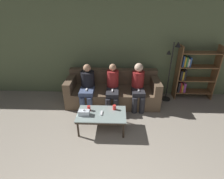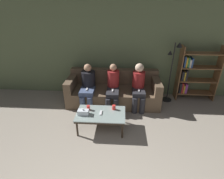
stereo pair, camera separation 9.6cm
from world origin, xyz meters
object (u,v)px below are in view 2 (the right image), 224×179
Objects in this scene: coffee_table at (101,115)px; seated_person_mid_left at (113,86)px; couch at (113,91)px; seated_person_mid_right at (139,85)px; seated_person_left_end at (88,85)px; game_remote at (101,113)px; bookshelf at (192,74)px; cup_near_right at (88,108)px; cup_near_left at (114,107)px; standing_lamp at (172,67)px; tissue_box at (83,112)px.

seated_person_mid_left is (0.19, 0.93, 0.21)m from coffee_table.
seated_person_mid_right is (0.63, -0.21, 0.29)m from couch.
game_remote is at bearing -65.63° from seated_person_left_end.
couch is at bearing -171.77° from bookshelf.
cup_near_right is 1.39m from seated_person_mid_right.
seated_person_mid_left is at bearing 94.68° from cup_near_left.
standing_lamp is at bearing 38.59° from coffee_table.
cup_near_left is at bearing -85.32° from seated_person_mid_left.
bookshelf reaches higher than tissue_box.
seated_person_left_end reaches higher than coffee_table.
bookshelf is at bearing 8.23° from couch.
tissue_box is 1.47× the size of game_remote.
standing_lamp reaches higher than cup_near_left.
seated_person_mid_right is (0.82, 0.96, 0.24)m from coffee_table.
standing_lamp reaches higher than cup_near_right.
tissue_box is 0.20× the size of seated_person_mid_left.
seated_person_mid_left is 0.98× the size of seated_person_mid_right.
seated_person_mid_left is (0.54, 0.99, 0.12)m from tissue_box.
seated_person_mid_left reaches higher than couch.
couch is 1.03m from cup_near_left.
couch reaches higher than cup_near_left.
seated_person_left_end is at bearing 100.62° from cup_near_right.
coffee_table is 0.63× the size of standing_lamp.
standing_lamp is at bearing 34.63° from tissue_box.
couch is at bearing 80.67° from coffee_table.
coffee_table is 0.31m from cup_near_right.
seated_person_left_end is (-0.43, 0.96, 0.22)m from coffee_table.
bookshelf is at bearing 19.62° from seated_person_mid_right.
game_remote is at bearing -22.19° from cup_near_right.
cup_near_right is (-0.47, -1.06, 0.14)m from couch.
seated_person_mid_left is at bearing -177.19° from seated_person_mid_right.
couch is at bearing 66.40° from tissue_box.
bookshelf reaches higher than cup_near_left.
tissue_box is 0.35m from game_remote.
bookshelf reaches higher than seated_person_left_end.
tissue_box is (-0.54, -1.23, 0.14)m from couch.
seated_person_left_end reaches higher than tissue_box.
couch is 1.36m from tissue_box.
cup_near_left is 0.98× the size of cup_near_right.
seated_person_left_end is at bearing -179.97° from seated_person_mid_right.
cup_near_right is 0.19m from tissue_box.
cup_near_right is 0.67× the size of game_remote.
seated_person_mid_left is (0.19, 0.93, 0.16)m from game_remote.
tissue_box is 0.14× the size of standing_lamp.
tissue_box is at bearing -112.30° from cup_near_right.
game_remote is at bearing -141.41° from standing_lamp.
coffee_table is at bearing -101.73° from seated_person_mid_left.
cup_near_left is 0.07× the size of bookshelf.
game_remote is at bearing -130.52° from seated_person_mid_right.
seated_person_left_end is 0.63m from seated_person_mid_left.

